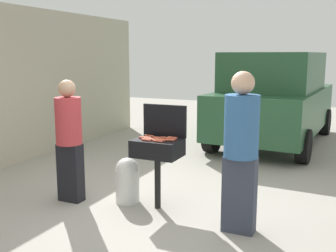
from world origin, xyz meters
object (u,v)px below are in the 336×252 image
at_px(hot_dog_0, 171,139).
at_px(hot_dog_5, 146,138).
at_px(hot_dog_1, 169,140).
at_px(hot_dog_6, 173,138).
at_px(hot_dog_12, 157,138).
at_px(hot_dog_11, 157,141).
at_px(parked_minivan, 275,98).
at_px(hot_dog_13, 148,139).
at_px(propane_tank, 127,179).
at_px(hot_dog_2, 146,140).
at_px(person_right, 241,147).
at_px(bbq_grill, 157,150).
at_px(hot_dog_3, 158,141).
at_px(hot_dog_10, 160,139).
at_px(hot_dog_14, 153,139).
at_px(hot_dog_4, 150,136).
at_px(hot_dog_7, 164,140).
at_px(hot_dog_8, 144,138).
at_px(hot_dog_9, 166,138).
at_px(person_left, 69,136).
at_px(hot_dog_15, 160,140).

height_order(hot_dog_0, hot_dog_5, same).
bearing_deg(hot_dog_0, hot_dog_1, -83.92).
relative_size(hot_dog_6, hot_dog_12, 1.00).
xyz_separation_m(hot_dog_11, parked_minivan, (0.60, 4.74, 0.10)).
relative_size(hot_dog_13, propane_tank, 0.21).
relative_size(hot_dog_2, person_right, 0.07).
bearing_deg(bbq_grill, hot_dog_3, -61.57).
bearing_deg(hot_dog_11, hot_dog_2, -169.15).
distance_m(hot_dog_10, hot_dog_14, 0.08).
xyz_separation_m(hot_dog_3, hot_dog_4, (-0.24, 0.24, 0.00)).
bearing_deg(hot_dog_7, hot_dog_8, 178.29).
relative_size(hot_dog_0, propane_tank, 0.21).
height_order(hot_dog_3, hot_dog_7, same).
bearing_deg(hot_dog_12, hot_dog_5, -158.60).
relative_size(hot_dog_6, hot_dog_9, 1.00).
distance_m(hot_dog_7, hot_dog_9, 0.13).
xyz_separation_m(hot_dog_4, parked_minivan, (0.81, 4.52, 0.10)).
xyz_separation_m(hot_dog_4, person_left, (-1.03, -0.35, -0.03)).
distance_m(hot_dog_0, hot_dog_11, 0.20).
distance_m(hot_dog_6, hot_dog_14, 0.25).
height_order(hot_dog_0, person_left, person_left).
bearing_deg(hot_dog_10, hot_dog_4, 153.24).
xyz_separation_m(hot_dog_7, person_left, (-1.31, -0.20, -0.03)).
bearing_deg(hot_dog_9, parked_minivan, 82.89).
distance_m(hot_dog_15, person_right, 1.08).
xyz_separation_m(hot_dog_5, hot_dog_14, (0.12, -0.03, 0.00)).
distance_m(hot_dog_7, person_right, 1.05).
xyz_separation_m(hot_dog_5, hot_dog_7, (0.27, -0.04, 0.00)).
relative_size(hot_dog_5, hot_dog_9, 1.00).
xyz_separation_m(hot_dog_0, hot_dog_4, (-0.34, 0.06, 0.00)).
bearing_deg(hot_dog_2, bbq_grill, 57.45).
height_order(hot_dog_2, propane_tank, hot_dog_2).
bearing_deg(person_right, hot_dog_3, -15.08).
distance_m(hot_dog_5, person_left, 1.07).
distance_m(hot_dog_2, hot_dog_9, 0.27).
xyz_separation_m(hot_dog_3, hot_dog_6, (0.08, 0.26, 0.00)).
height_order(hot_dog_7, hot_dog_13, same).
distance_m(hot_dog_15, parked_minivan, 4.75).
height_order(hot_dog_2, hot_dog_7, same).
height_order(bbq_grill, person_right, person_right).
relative_size(hot_dog_0, hot_dog_4, 1.00).
bearing_deg(hot_dog_9, hot_dog_3, -90.67).
xyz_separation_m(hot_dog_10, hot_dog_14, (-0.07, -0.04, 0.00)).
height_order(hot_dog_8, person_right, person_right).
distance_m(hot_dog_11, hot_dog_12, 0.18).
distance_m(hot_dog_11, hot_dog_13, 0.14).
bearing_deg(hot_dog_8, hot_dog_4, 86.72).
bearing_deg(hot_dog_2, propane_tank, 157.41).
relative_size(hot_dog_0, hot_dog_11, 1.00).
height_order(hot_dog_3, parked_minivan, parked_minivan).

